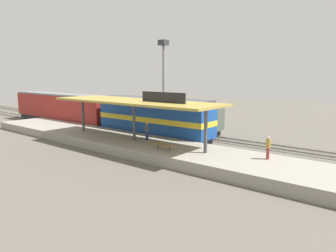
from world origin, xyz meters
The scene contains 12 objects.
ground_plane centered at (2.00, 0.00, 0.00)m, with size 120.00×120.00×0.00m, color #5B564C.
track_near centered at (0.00, 0.00, 0.03)m, with size 3.20×110.00×0.16m.
track_far centered at (4.60, 0.00, 0.03)m, with size 3.20×110.00×0.16m.
platform centered at (-4.60, 0.00, 0.45)m, with size 6.00×44.00×0.90m, color gray.
station_canopy centered at (-4.60, -0.09, 4.53)m, with size 5.20×18.00×4.70m.
platform_bench centered at (-6.00, -4.81, 1.34)m, with size 0.44×1.70×0.50m.
locomotive centered at (0.00, 1.65, 2.41)m, with size 2.93×14.43×4.44m.
passenger_carriage_single centered at (0.00, 19.65, 2.31)m, with size 2.90×20.00×4.24m.
freight_car centered at (4.60, 2.10, 1.97)m, with size 2.80×12.00×3.54m.
light_mast centered at (7.80, 6.68, 8.40)m, with size 1.10×1.10×11.70m.
person_waiting centered at (-3.87, -0.97, 1.85)m, with size 0.34×0.34×1.71m.
person_walking centered at (-3.33, -12.63, 1.85)m, with size 0.34×0.34×1.71m.
Camera 1 is at (-25.43, -21.00, 7.07)m, focal length 33.42 mm.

